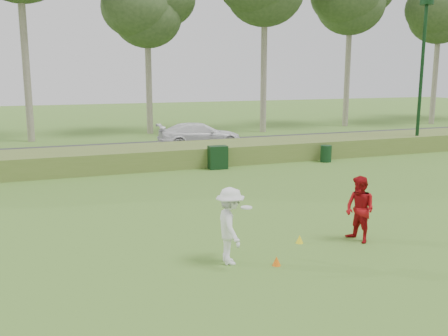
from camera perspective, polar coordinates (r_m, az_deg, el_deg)
name	(u,v)px	position (r m, az deg, el deg)	size (l,w,h in m)	color
ground	(279,246)	(12.95, 6.30, -8.83)	(120.00, 120.00, 0.00)	#437426
reed_strip	(165,156)	(23.84, -6.76, 1.41)	(80.00, 3.00, 0.90)	#556F2C
park_road	(144,149)	(28.73, -9.14, 2.12)	(80.00, 6.00, 0.06)	#2D2D2D
lamp_post	(423,48)	(29.35, 21.83, 12.58)	(0.70, 0.70, 8.18)	black
tree_4	(147,9)	(36.39, -8.82, 17.49)	(6.24, 6.24, 11.50)	gray
tree_7	(440,10)	(46.40, 23.48, 16.23)	(6.50, 6.50, 12.50)	gray
player_white	(230,226)	(11.49, 0.72, -6.63)	(0.93, 1.23, 1.79)	white
player_red	(360,209)	(13.40, 15.26, -4.59)	(0.84, 0.66, 1.73)	#9E0D12
cone_orange	(277,261)	(11.67, 6.02, -10.52)	(0.20, 0.20, 0.22)	orange
cone_yellow	(300,239)	(13.18, 8.63, -8.03)	(0.20, 0.20, 0.22)	yellow
utility_cabinet	(218,157)	(22.73, -0.71, 1.22)	(0.84, 0.53, 1.06)	black
trash_bin	(326,154)	(25.02, 11.58, 1.62)	(0.54, 0.54, 0.82)	black
car_right	(200,135)	(28.86, -2.78, 3.77)	(1.99, 4.88, 1.42)	white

